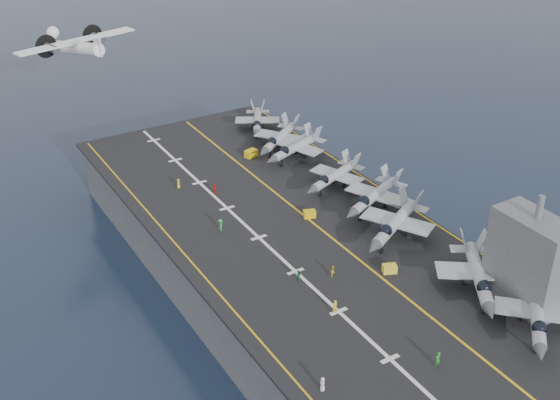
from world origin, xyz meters
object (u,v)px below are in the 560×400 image
tow_cart_a (390,269)px  transport_plane (78,48)px  island_superstructure (531,250)px  fighter_jet_0 (537,313)px

tow_cart_a → transport_plane: size_ratio=0.08×
tow_cart_a → island_superstructure: bearing=-52.5°
tow_cart_a → fighter_jet_0: bearing=-68.8°
fighter_jet_0 → tow_cart_a: (-7.10, 18.28, -1.96)m
fighter_jet_0 → tow_cart_a: fighter_jet_0 is taller
tow_cart_a → transport_plane: transport_plane is taller
island_superstructure → fighter_jet_0: island_superstructure is taller
island_superstructure → tow_cart_a: bearing=127.5°
island_superstructure → fighter_jet_0: (-3.20, -4.86, -4.98)m
island_superstructure → transport_plane: (-29.41, 82.46, 8.19)m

